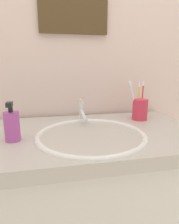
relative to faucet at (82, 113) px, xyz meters
The scene contains 9 objects.
tiled_wall_back 0.35m from the faucet, 95.54° to the left, with size 2.22×0.04×2.40m, color beige.
vanity_counter 0.49m from the faucet, 96.18° to the right, with size 1.02×0.57×0.85m.
sink_basin 0.22m from the faucet, 90.00° to the right, with size 0.45×0.45×0.11m.
faucet is the anchor object (origin of this frame).
toothbrush_cup 0.30m from the faucet, ahead, with size 0.08×0.08×0.11m, color #D8334C.
toothbrush_white 0.27m from the faucet, ahead, with size 0.06×0.01×0.20m.
toothbrush_red 0.33m from the faucet, ahead, with size 0.04×0.05×0.19m.
toothbrush_yellow 0.32m from the faucet, ahead, with size 0.01×0.06×0.18m.
soap_dispenser 0.36m from the faucet, 145.66° to the right, with size 0.06×0.06×0.15m.
Camera 1 is at (-0.14, -0.79, 1.12)m, focal length 31.52 mm.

